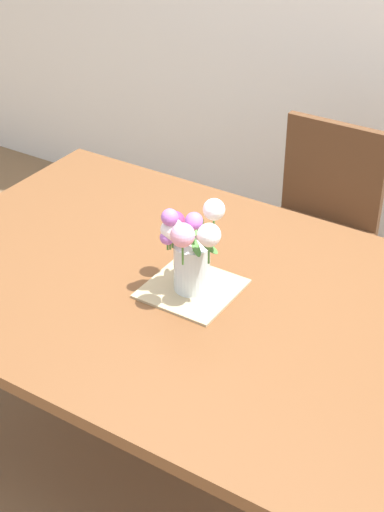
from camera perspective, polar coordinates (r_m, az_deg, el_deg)
ground_plane at (r=2.80m, az=-0.49°, el=-14.69°), size 12.00×12.00×0.00m
dining_table at (r=2.35m, az=-0.56°, el=-3.72°), size 1.79×1.18×0.74m
chair_far at (r=3.12m, az=9.35°, el=2.63°), size 0.42×0.42×0.90m
placemat at (r=2.30m, az=0.00°, el=-2.43°), size 0.26×0.26×0.01m
flower_vase at (r=2.21m, az=-0.15°, el=0.76°), size 0.23×0.23×0.27m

